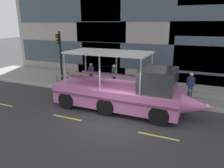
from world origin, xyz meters
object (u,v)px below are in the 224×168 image
(duck_tour_boat, at_px, (126,92))
(pedestrian_near_bow, at_px, (191,83))
(leaned_bicycle, at_px, (70,80))
(pedestrian_near_stern, at_px, (91,72))
(pedestrian_mid_right, at_px, (114,74))
(traffic_light_pole, at_px, (60,53))
(pedestrian_mid_left, at_px, (145,77))

(duck_tour_boat, distance_m, pedestrian_near_bow, 4.28)
(leaned_bicycle, distance_m, pedestrian_near_stern, 1.74)
(pedestrian_mid_right, bearing_deg, traffic_light_pole, -173.48)
(pedestrian_near_bow, xyz_separation_m, pedestrian_mid_right, (-5.26, 0.24, 0.04))
(pedestrian_near_bow, xyz_separation_m, pedestrian_mid_left, (-3.15, 0.85, -0.08))
(leaned_bicycle, relative_size, pedestrian_near_stern, 1.04)
(pedestrian_near_stern, bearing_deg, pedestrian_mid_left, 5.96)
(duck_tour_boat, bearing_deg, pedestrian_near_stern, 141.30)
(pedestrian_near_bow, bearing_deg, duck_tour_boat, -139.27)
(pedestrian_near_bow, height_order, pedestrian_mid_left, pedestrian_near_bow)
(leaned_bicycle, bearing_deg, traffic_light_pole, 175.52)
(leaned_bicycle, height_order, pedestrian_mid_right, pedestrian_mid_right)
(pedestrian_near_bow, relative_size, pedestrian_mid_right, 0.96)
(traffic_light_pole, relative_size, pedestrian_mid_right, 2.29)
(duck_tour_boat, xyz_separation_m, pedestrian_near_bow, (3.24, 2.79, 0.13))
(pedestrian_mid_left, xyz_separation_m, pedestrian_mid_right, (-2.11, -0.61, 0.11))
(pedestrian_mid_right, bearing_deg, pedestrian_near_stern, 174.88)
(pedestrian_mid_left, bearing_deg, pedestrian_near_bow, -15.12)
(duck_tour_boat, xyz_separation_m, pedestrian_mid_left, (0.09, 3.65, 0.06))
(pedestrian_near_bow, relative_size, pedestrian_mid_left, 1.08)
(traffic_light_pole, relative_size, duck_tour_boat, 0.46)
(pedestrian_near_bow, bearing_deg, pedestrian_mid_right, 177.35)
(traffic_light_pole, distance_m, pedestrian_mid_right, 4.54)
(pedestrian_mid_left, relative_size, pedestrian_mid_right, 0.89)
(duck_tour_boat, relative_size, pedestrian_mid_left, 5.63)
(pedestrian_near_stern, bearing_deg, traffic_light_pole, -163.75)
(pedestrian_mid_left, bearing_deg, pedestrian_near_stern, -174.04)
(pedestrian_mid_right, xyz_separation_m, pedestrian_near_stern, (-2.00, 0.18, -0.05))
(traffic_light_pole, distance_m, leaned_bicycle, 2.25)
(pedestrian_mid_left, height_order, pedestrian_near_stern, pedestrian_near_stern)
(duck_tour_boat, height_order, pedestrian_mid_left, duck_tour_boat)
(traffic_light_pole, relative_size, pedestrian_near_stern, 2.41)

